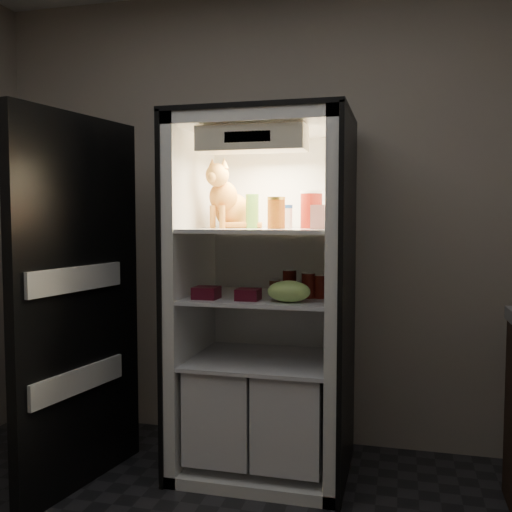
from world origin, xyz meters
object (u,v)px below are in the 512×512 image
(soda_can_b, at_px, (320,286))
(mayo_tub, at_px, (284,217))
(soda_can_c, at_px, (308,285))
(condiment_jar, at_px, (275,287))
(salsa_jar, at_px, (276,213))
(berry_box_right, at_px, (248,294))
(pepper_jar, at_px, (311,210))
(parmesan_shaker, at_px, (252,211))
(soda_can_a, at_px, (290,282))
(cream_carton, at_px, (318,217))
(refrigerator, at_px, (265,322))
(tabby_cat, at_px, (228,202))
(grape_bag, at_px, (289,291))
(berry_box_left, at_px, (206,293))

(soda_can_b, bearing_deg, mayo_tub, 150.37)
(soda_can_c, distance_m, condiment_jar, 0.22)
(salsa_jar, bearing_deg, berry_box_right, -130.23)
(pepper_jar, bearing_deg, mayo_tub, 177.96)
(parmesan_shaker, height_order, berry_box_right, parmesan_shaker)
(salsa_jar, bearing_deg, parmesan_shaker, 152.61)
(parmesan_shaker, distance_m, soda_can_a, 0.42)
(mayo_tub, height_order, soda_can_a, mayo_tub)
(parmesan_shaker, xyz_separation_m, cream_carton, (0.37, -0.15, -0.03))
(pepper_jar, bearing_deg, refrigerator, -172.49)
(pepper_jar, bearing_deg, tabby_cat, -177.50)
(soda_can_c, relative_size, grape_bag, 0.62)
(berry_box_left, bearing_deg, soda_can_b, 16.15)
(condiment_jar, bearing_deg, cream_carton, -35.41)
(parmesan_shaker, xyz_separation_m, pepper_jar, (0.30, 0.06, 0.01))
(cream_carton, xyz_separation_m, soda_can_a, (-0.17, 0.18, -0.34))
(berry_box_left, xyz_separation_m, berry_box_right, (0.22, 0.00, -0.00))
(tabby_cat, bearing_deg, parmesan_shaker, -1.83)
(salsa_jar, xyz_separation_m, soda_can_b, (0.22, 0.02, -0.37))
(parmesan_shaker, height_order, soda_can_c, parmesan_shaker)
(parmesan_shaker, bearing_deg, soda_can_a, 7.44)
(cream_carton, height_order, berry_box_right, cream_carton)
(soda_can_a, xyz_separation_m, berry_box_left, (-0.38, -0.24, -0.04))
(mayo_tub, height_order, soda_can_b, mayo_tub)
(condiment_jar, distance_m, berry_box_right, 0.25)
(condiment_jar, bearing_deg, soda_can_a, -4.32)
(soda_can_a, bearing_deg, tabby_cat, 177.20)
(refrigerator, height_order, soda_can_b, refrigerator)
(salsa_jar, bearing_deg, refrigerator, 127.93)
(salsa_jar, relative_size, soda_can_a, 1.19)
(mayo_tub, relative_size, condiment_jar, 1.48)
(refrigerator, bearing_deg, soda_can_b, -15.15)
(parmesan_shaker, relative_size, pepper_jar, 0.91)
(parmesan_shaker, distance_m, grape_bag, 0.51)
(mayo_tub, relative_size, berry_box_left, 1.01)
(salsa_jar, distance_m, soda_can_c, 0.40)
(salsa_jar, distance_m, soda_can_a, 0.38)
(salsa_jar, bearing_deg, soda_can_b, 5.97)
(soda_can_a, bearing_deg, berry_box_left, -147.92)
(tabby_cat, relative_size, cream_carton, 3.16)
(mayo_tub, bearing_deg, pepper_jar, -2.04)
(cream_carton, relative_size, berry_box_right, 1.04)
(tabby_cat, distance_m, parmesan_shaker, 0.16)
(parmesan_shaker, height_order, salsa_jar, parmesan_shaker)
(refrigerator, distance_m, soda_can_c, 0.34)
(soda_can_a, height_order, soda_can_c, soda_can_a)
(soda_can_b, height_order, berry_box_left, soda_can_b)
(soda_can_b, bearing_deg, refrigerator, 164.85)
(mayo_tub, bearing_deg, cream_carton, -45.64)
(berry_box_left, distance_m, berry_box_right, 0.22)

